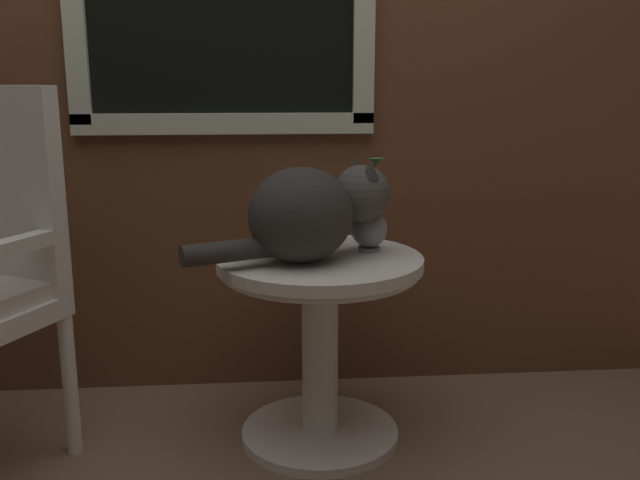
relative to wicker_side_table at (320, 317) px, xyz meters
The scene contains 4 objects.
back_wall 1.04m from the wicker_side_table, 115.86° to the left, with size 4.00×0.07×2.60m.
wicker_side_table is the anchor object (origin of this frame).
cat 0.34m from the wicker_side_table, 126.58° to the right, with size 0.61×0.37×0.29m.
pewter_vase_with_ivy 0.32m from the wicker_side_table, 20.72° to the left, with size 0.11×0.11×0.29m.
Camera 1 is at (0.04, -1.81, 1.11)m, focal length 40.11 mm.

